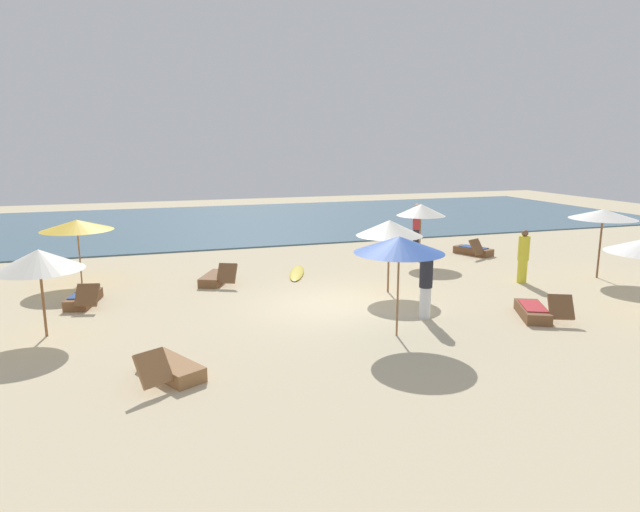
{
  "coord_description": "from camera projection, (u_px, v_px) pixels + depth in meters",
  "views": [
    {
      "loc": [
        -4.72,
        -13.53,
        4.34
      ],
      "look_at": [
        0.17,
        1.48,
        1.1
      ],
      "focal_mm": 30.97,
      "sensor_mm": 36.0,
      "label": 1
    }
  ],
  "objects": [
    {
      "name": "person_0",
      "position": [
        416.0,
        226.0,
        22.88
      ],
      "size": [
        0.38,
        0.38,
        1.89
      ],
      "color": "#26262D",
      "rests_on": "ground_plane"
    },
    {
      "name": "umbrella_4",
      "position": [
        77.0,
        225.0,
        17.06
      ],
      "size": [
        2.17,
        2.17,
        2.01
      ],
      "color": "olive",
      "rests_on": "ground_plane"
    },
    {
      "name": "umbrella_3",
      "position": [
        389.0,
        228.0,
        16.0
      ],
      "size": [
        1.94,
        1.94,
        2.15
      ],
      "color": "brown",
      "rests_on": "ground_plane"
    },
    {
      "name": "umbrella_0",
      "position": [
        399.0,
        245.0,
        12.24
      ],
      "size": [
        2.03,
        2.03,
        2.31
      ],
      "color": "olive",
      "rests_on": "ground_plane"
    },
    {
      "name": "lounger_3",
      "position": [
        170.0,
        368.0,
        10.4
      ],
      "size": [
        1.29,
        1.74,
        0.72
      ],
      "color": "olive",
      "rests_on": "ground_plane"
    },
    {
      "name": "ground_plane",
      "position": [
        331.0,
        307.0,
        14.9
      ],
      "size": [
        60.0,
        60.0,
        0.0
      ],
      "primitive_type": "plane",
      "color": "beige"
    },
    {
      "name": "umbrella_1",
      "position": [
        421.0,
        210.0,
        20.04
      ],
      "size": [
        1.78,
        1.78,
        2.17
      ],
      "color": "brown",
      "rests_on": "ground_plane"
    },
    {
      "name": "ocean_water",
      "position": [
        231.0,
        222.0,
        30.73
      ],
      "size": [
        48.0,
        16.0,
        0.06
      ],
      "primitive_type": "cube",
      "color": "#476B7F",
      "rests_on": "ground_plane"
    },
    {
      "name": "lounger_0",
      "position": [
        535.0,
        311.0,
        13.92
      ],
      "size": [
        1.25,
        1.77,
        0.7
      ],
      "color": "brown",
      "rests_on": "ground_plane"
    },
    {
      "name": "lounger_5",
      "position": [
        474.0,
        250.0,
        21.78
      ],
      "size": [
        1.2,
        1.75,
        0.73
      ],
      "color": "brown",
      "rests_on": "ground_plane"
    },
    {
      "name": "surfboard",
      "position": [
        297.0,
        273.0,
        18.62
      ],
      "size": [
        1.19,
        2.3,
        0.07
      ],
      "color": "gold",
      "rests_on": "ground_plane"
    },
    {
      "name": "umbrella_5",
      "position": [
        39.0,
        260.0,
        12.27
      ],
      "size": [
        1.92,
        1.92,
        2.03
      ],
      "color": "brown",
      "rests_on": "ground_plane"
    },
    {
      "name": "umbrella_2",
      "position": [
        603.0,
        214.0,
        17.71
      ],
      "size": [
        2.07,
        2.07,
        2.25
      ],
      "color": "brown",
      "rests_on": "ground_plane"
    },
    {
      "name": "person_3",
      "position": [
        523.0,
        256.0,
        17.31
      ],
      "size": [
        0.37,
        0.37,
        1.69
      ],
      "color": "yellow",
      "rests_on": "ground_plane"
    },
    {
      "name": "person_2",
      "position": [
        426.0,
        282.0,
        13.76
      ],
      "size": [
        0.47,
        0.47,
        1.85
      ],
      "color": "white",
      "rests_on": "ground_plane"
    },
    {
      "name": "lounger_4",
      "position": [
        84.0,
        299.0,
        15.04
      ],
      "size": [
        0.96,
        1.77,
        0.7
      ],
      "color": "brown",
      "rests_on": "ground_plane"
    },
    {
      "name": "lounger_2",
      "position": [
        216.0,
        278.0,
        17.36
      ],
      "size": [
        1.24,
        1.76,
        0.72
      ],
      "color": "brown",
      "rests_on": "ground_plane"
    }
  ]
}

